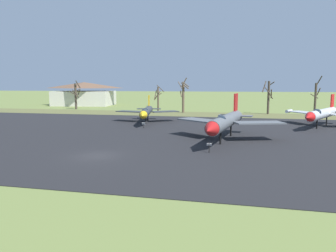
# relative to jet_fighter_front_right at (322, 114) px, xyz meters

# --- Properties ---
(ground_plane) EXTENTS (600.00, 600.00, 0.00)m
(ground_plane) POSITION_rel_jet_fighter_front_right_xyz_m (-26.28, -27.09, -2.22)
(ground_plane) COLOR olive
(asphalt_apron) EXTENTS (99.92, 48.51, 0.05)m
(asphalt_apron) POSITION_rel_jet_fighter_front_right_xyz_m (-26.28, -12.53, -2.19)
(asphalt_apron) COLOR black
(asphalt_apron) RESTS_ON ground
(grass_verge_strip) EXTENTS (159.92, 12.00, 0.06)m
(grass_verge_strip) POSITION_rel_jet_fighter_front_right_xyz_m (-26.28, 17.72, -2.19)
(grass_verge_strip) COLOR brown
(grass_verge_strip) RESTS_ON ground
(jet_fighter_front_right) EXTENTS (13.01, 14.76, 5.18)m
(jet_fighter_front_right) POSITION_rel_jet_fighter_front_right_xyz_m (0.00, 0.00, 0.00)
(jet_fighter_front_right) COLOR silver
(jet_fighter_front_right) RESTS_ON ground
(jet_fighter_rear_center) EXTENTS (11.60, 14.94, 4.78)m
(jet_fighter_rear_center) POSITION_rel_jet_fighter_front_right_xyz_m (-29.09, -0.79, -0.17)
(jet_fighter_rear_center) COLOR #33383D
(jet_fighter_rear_center) RESTS_ON ground
(info_placard_rear_center) EXTENTS (0.57, 0.23, 0.92)m
(info_placard_rear_center) POSITION_rel_jet_fighter_front_right_xyz_m (-27.63, -7.28, -1.64)
(info_placard_rear_center) COLOR black
(info_placard_rear_center) RESTS_ON ground
(jet_fighter_rear_left) EXTENTS (13.64, 16.97, 5.58)m
(jet_fighter_rear_left) POSITION_rel_jet_fighter_front_right_xyz_m (-14.60, -15.84, 0.18)
(jet_fighter_rear_left) COLOR #565B60
(jet_fighter_rear_left) RESTS_ON ground
(info_placard_rear_left) EXTENTS (0.53, 0.31, 1.06)m
(info_placard_rear_left) POSITION_rel_jet_fighter_front_right_xyz_m (-15.88, -23.49, -1.56)
(info_placard_rear_left) COLOR black
(info_placard_rear_left) RESTS_ON ground
(bare_tree_far_left) EXTENTS (2.85, 3.16, 8.02)m
(bare_tree_far_left) POSITION_rel_jet_fighter_front_right_xyz_m (-57.55, 26.08, 1.73)
(bare_tree_far_left) COLOR #42382D
(bare_tree_far_left) RESTS_ON ground
(bare_tree_left_of_center) EXTENTS (2.81, 2.82, 6.76)m
(bare_tree_left_of_center) POSITION_rel_jet_fighter_front_right_xyz_m (-32.62, 21.17, 1.27)
(bare_tree_left_of_center) COLOR brown
(bare_tree_left_of_center) RESTS_ON ground
(bare_tree_center) EXTENTS (2.84, 2.29, 8.55)m
(bare_tree_center) POSITION_rel_jet_fighter_front_right_xyz_m (-26.28, 21.24, 1.91)
(bare_tree_center) COLOR brown
(bare_tree_center) RESTS_ON ground
(bare_tree_right_of_center) EXTENTS (2.82, 2.59, 7.69)m
(bare_tree_right_of_center) POSITION_rel_jet_fighter_front_right_xyz_m (-6.44, 21.78, 2.03)
(bare_tree_right_of_center) COLOR #42382D
(bare_tree_right_of_center) RESTS_ON ground
(bare_tree_far_right) EXTENTS (2.54, 2.55, 8.95)m
(bare_tree_far_right) POSITION_rel_jet_fighter_front_right_xyz_m (4.75, 26.43, 1.81)
(bare_tree_far_right) COLOR #42382D
(bare_tree_far_right) RESTS_ON ground
(visitor_building) EXTENTS (20.84, 16.87, 7.69)m
(visitor_building) POSITION_rel_jet_fighter_front_right_xyz_m (-63.68, 42.90, 1.51)
(visitor_building) COLOR beige
(visitor_building) RESTS_ON ground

